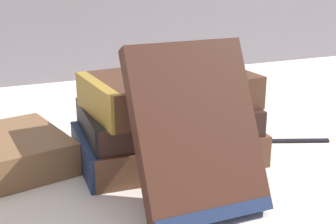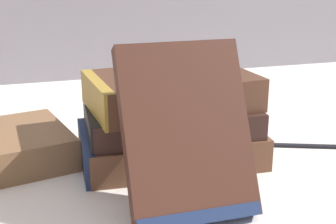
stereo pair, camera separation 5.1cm
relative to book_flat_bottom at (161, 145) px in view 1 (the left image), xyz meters
name	(u,v)px [view 1 (the left image)]	position (x,y,z in m)	size (l,w,h in m)	color
ground_plane	(179,168)	(0.01, -0.03, -0.02)	(3.00, 3.00, 0.00)	silver
book_flat_bottom	(161,145)	(0.00, 0.00, 0.00)	(0.21, 0.14, 0.04)	brown
book_flat_middle	(161,117)	(0.00, 0.00, 0.03)	(0.20, 0.14, 0.03)	#331E19
book_flat_top	(163,91)	(0.00, -0.01, 0.07)	(0.19, 0.13, 0.04)	#4C2D1E
book_leaning_front	(197,136)	(-0.01, -0.12, 0.05)	(0.12, 0.09, 0.15)	#422319
pocket_watch	(195,74)	(0.03, -0.03, 0.09)	(0.06, 0.06, 0.01)	silver
fountain_pen	(292,139)	(0.18, -0.01, -0.01)	(0.12, 0.05, 0.01)	black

